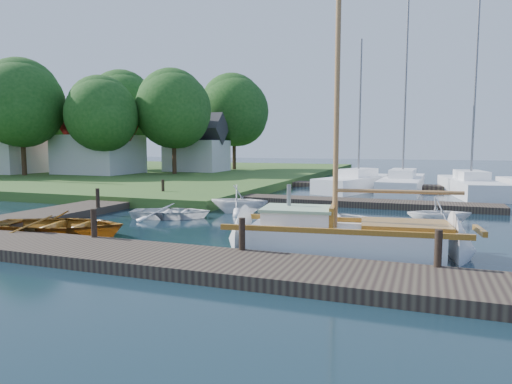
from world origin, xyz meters
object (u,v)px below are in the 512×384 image
(tender_a, at_px, (171,210))
(mooring_post_2, at_px, (242,234))
(house_a, at_px, (99,144))
(mooring_post_1, at_px, (94,223))
(tree_5, at_px, (43,119))
(tender_b, at_px, (239,198))
(house_c, at_px, (197,148))
(mooring_post_4, at_px, (98,198))
(sailboat, at_px, (348,240))
(dinghy, at_px, (59,222))
(tree_1, at_px, (21,104))
(tree_2, at_px, (102,114))
(house_b, at_px, (7,146))
(tree_3, at_px, (174,109))
(marina_boat_2, at_px, (402,182))
(marina_boat_3, at_px, (471,185))
(marina_boat_1, at_px, (358,182))
(tender_d, at_px, (439,210))
(mooring_post_3, at_px, (438,248))
(tree_7, at_px, (234,111))
(tender_c, at_px, (325,215))
(mooring_post_5, at_px, (163,187))
(tree_4, at_px, (123,109))

(tender_a, bearing_deg, mooring_post_2, -154.26)
(house_a, bearing_deg, mooring_post_1, -51.01)
(mooring_post_2, height_order, tree_5, tree_5)
(tender_b, distance_m, house_c, 23.18)
(mooring_post_4, xyz_separation_m, sailboat, (10.81, -3.13, -0.36))
(dinghy, height_order, tree_5, tree_5)
(tree_1, bearing_deg, tree_2, 18.43)
(house_b, relative_size, tree_1, 0.63)
(tree_3, bearing_deg, house_b, -163.87)
(mooring_post_1, distance_m, house_b, 31.47)
(marina_boat_2, xyz_separation_m, tree_2, (-22.36, -0.11, 4.67))
(marina_boat_3, relative_size, tree_3, 1.44)
(marina_boat_1, height_order, tree_1, tree_1)
(tender_d, xyz_separation_m, house_b, (-34.19, 11.92, 2.18))
(house_a, xyz_separation_m, tree_5, (-10.00, 4.05, 2.46))
(tree_2, distance_m, tree_5, 13.42)
(mooring_post_4, bearing_deg, house_b, 146.31)
(mooring_post_3, height_order, tree_7, tree_7)
(house_b, height_order, tree_7, tree_7)
(mooring_post_3, bearing_deg, tree_5, 145.17)
(house_c, bearing_deg, marina_boat_2, -23.12)
(sailboat, bearing_deg, marina_boat_3, 68.38)
(tender_c, bearing_deg, mooring_post_4, 84.31)
(mooring_post_5, bearing_deg, house_a, 139.76)
(tree_2, relative_size, tree_7, 0.83)
(mooring_post_5, height_order, dinghy, mooring_post_5)
(marina_boat_1, relative_size, tree_5, 1.15)
(house_a, distance_m, tree_2, 3.61)
(mooring_post_4, xyz_separation_m, tree_7, (-5.00, 26.05, 5.50))
(mooring_post_2, distance_m, tender_c, 5.98)
(mooring_post_1, relative_size, tree_7, 0.09)
(tender_a, relative_size, marina_boat_3, 0.25)
(tree_2, bearing_deg, house_a, 135.75)
(mooring_post_1, distance_m, mooring_post_2, 4.50)
(mooring_post_3, xyz_separation_m, house_b, (-34.00, 19.00, 2.07))
(mooring_post_4, height_order, house_b, house_b)
(mooring_post_1, xyz_separation_m, dinghy, (-2.17, 0.93, -0.26))
(tree_7, bearing_deg, tender_a, -72.18)
(tender_d, height_order, tree_7, tree_7)
(tender_a, relative_size, tree_7, 0.33)
(tender_c, bearing_deg, sailboat, -170.95)
(mooring_post_2, xyz_separation_m, tree_1, (-25.50, 17.05, 5.39))
(tender_a, height_order, tree_5, tree_5)
(mooring_post_1, height_order, tender_d, tender_d)
(dinghy, distance_m, tender_c, 8.99)
(mooring_post_3, distance_m, sailboat, 2.90)
(mooring_post_1, height_order, tender_c, mooring_post_1)
(tender_d, bearing_deg, tender_b, 71.00)
(tree_1, bearing_deg, mooring_post_1, -39.08)
(mooring_post_4, height_order, tree_4, tree_4)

